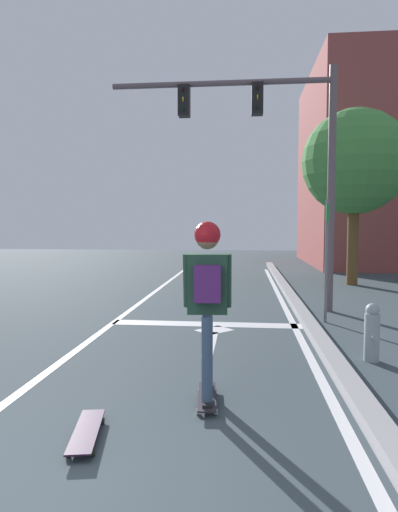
{
  "coord_description": "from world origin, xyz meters",
  "views": [
    {
      "loc": [
        1.79,
        -2.2,
        1.82
      ],
      "look_at": [
        1.01,
        5.4,
        1.29
      ],
      "focal_mm": 30.75,
      "sensor_mm": 36.0,
      "label": 1
    }
  ],
  "objects_px": {
    "skater": "(207,285)",
    "fire_hydrant": "(372,332)",
    "roadside_tree": "(355,163)",
    "traffic_signal_mast": "(271,137)",
    "street_sign_post": "(327,243)",
    "spare_skateboard": "(87,431)",
    "skateboard": "(207,397)"
  },
  "relations": [
    {
      "from": "skater",
      "to": "roadside_tree",
      "type": "xyz_separation_m",
      "value": [
        3.69,
        9.47,
        2.49
      ]
    },
    {
      "from": "skater",
      "to": "roadside_tree",
      "type": "relative_size",
      "value": 0.33
    },
    {
      "from": "fire_hydrant",
      "to": "skateboard",
      "type": "bearing_deg",
      "value": -141.87
    },
    {
      "from": "traffic_signal_mast",
      "to": "skater",
      "type": "bearing_deg",
      "value": -100.16
    },
    {
      "from": "spare_skateboard",
      "to": "traffic_signal_mast",
      "type": "xyz_separation_m",
      "value": [
        1.88,
        5.94,
        3.6
      ]
    },
    {
      "from": "skater",
      "to": "roadside_tree",
      "type": "height_order",
      "value": "roadside_tree"
    },
    {
      "from": "skateboard",
      "to": "street_sign_post",
      "type": "relative_size",
      "value": 0.34
    },
    {
      "from": "traffic_signal_mast",
      "to": "street_sign_post",
      "type": "bearing_deg",
      "value": -48.47
    },
    {
      "from": "skateboard",
      "to": "roadside_tree",
      "type": "xyz_separation_m",
      "value": [
        3.69,
        9.45,
        3.65
      ]
    },
    {
      "from": "skater",
      "to": "street_sign_post",
      "type": "bearing_deg",
      "value": 64.63
    },
    {
      "from": "skateboard",
      "to": "traffic_signal_mast",
      "type": "distance_m",
      "value": 6.3
    },
    {
      "from": "skateboard",
      "to": "street_sign_post",
      "type": "xyz_separation_m",
      "value": [
        1.9,
        3.99,
        1.43
      ]
    },
    {
      "from": "spare_skateboard",
      "to": "roadside_tree",
      "type": "height_order",
      "value": "roadside_tree"
    },
    {
      "from": "skateboard",
      "to": "street_sign_post",
      "type": "distance_m",
      "value": 4.64
    },
    {
      "from": "traffic_signal_mast",
      "to": "fire_hydrant",
      "type": "distance_m",
      "value": 4.91
    },
    {
      "from": "skateboard",
      "to": "fire_hydrant",
      "type": "bearing_deg",
      "value": 38.13
    },
    {
      "from": "traffic_signal_mast",
      "to": "spare_skateboard",
      "type": "bearing_deg",
      "value": -107.52
    },
    {
      "from": "skateboard",
      "to": "street_sign_post",
      "type": "bearing_deg",
      "value": 64.53
    },
    {
      "from": "street_sign_post",
      "to": "fire_hydrant",
      "type": "height_order",
      "value": "street_sign_post"
    },
    {
      "from": "skater",
      "to": "street_sign_post",
      "type": "xyz_separation_m",
      "value": [
        1.9,
        4.0,
        0.27
      ]
    },
    {
      "from": "spare_skateboard",
      "to": "fire_hydrant",
      "type": "bearing_deg",
      "value": 39.25
    },
    {
      "from": "roadside_tree",
      "to": "spare_skateboard",
      "type": "bearing_deg",
      "value": -114.28
    },
    {
      "from": "fire_hydrant",
      "to": "roadside_tree",
      "type": "relative_size",
      "value": 0.15
    },
    {
      "from": "street_sign_post",
      "to": "spare_skateboard",
      "type": "bearing_deg",
      "value": -120.58
    },
    {
      "from": "skateboard",
      "to": "skater",
      "type": "bearing_deg",
      "value": -85.54
    },
    {
      "from": "traffic_signal_mast",
      "to": "street_sign_post",
      "type": "distance_m",
      "value": 2.62
    },
    {
      "from": "street_sign_post",
      "to": "fire_hydrant",
      "type": "distance_m",
      "value": 2.61
    },
    {
      "from": "skateboard",
      "to": "spare_skateboard",
      "type": "bearing_deg",
      "value": -138.43
    },
    {
      "from": "street_sign_post",
      "to": "roadside_tree",
      "type": "relative_size",
      "value": 0.43
    },
    {
      "from": "skater",
      "to": "spare_skateboard",
      "type": "xyz_separation_m",
      "value": [
        -0.96,
        -0.84,
        -1.16
      ]
    },
    {
      "from": "skater",
      "to": "fire_hydrant",
      "type": "relative_size",
      "value": 2.27
    },
    {
      "from": "skater",
      "to": "spare_skateboard",
      "type": "height_order",
      "value": "skater"
    }
  ]
}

